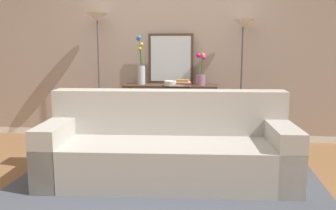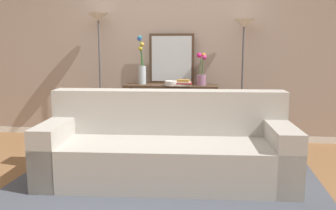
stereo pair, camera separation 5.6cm
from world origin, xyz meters
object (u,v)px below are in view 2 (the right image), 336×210
(wall_mirror, at_px, (172,59))
(vase_short_flowers, at_px, (202,74))
(vase_tall_flowers, at_px, (142,68))
(console_table, at_px, (171,103))
(book_stack, at_px, (184,83))
(book_row_under_console, at_px, (152,138))
(floor_lamp_right, at_px, (243,47))
(floor_lamp_left, at_px, (99,41))
(fruit_bowl, at_px, (172,83))
(couch, at_px, (167,149))

(wall_mirror, xyz_separation_m, vase_short_flowers, (0.43, -0.16, -0.19))
(vase_tall_flowers, xyz_separation_m, vase_short_flowers, (0.83, -0.03, -0.06))
(console_table, relative_size, book_stack, 5.53)
(wall_mirror, xyz_separation_m, book_row_under_console, (-0.25, -0.15, -1.10))
(console_table, relative_size, vase_short_flowers, 2.92)
(floor_lamp_right, height_order, book_row_under_console, floor_lamp_right)
(floor_lamp_left, height_order, book_row_under_console, floor_lamp_left)
(vase_tall_flowers, xyz_separation_m, fruit_bowl, (0.44, -0.13, -0.19))
(floor_lamp_left, bearing_deg, book_row_under_console, -1.81)
(fruit_bowl, bearing_deg, floor_lamp_left, 172.42)
(vase_short_flowers, height_order, fruit_bowl, vase_short_flowers)
(wall_mirror, distance_m, book_row_under_console, 1.14)
(book_stack, bearing_deg, fruit_bowl, 176.03)
(floor_lamp_left, relative_size, wall_mirror, 2.56)
(wall_mirror, xyz_separation_m, book_stack, (0.20, -0.28, -0.31))
(couch, relative_size, floor_lamp_right, 1.49)
(couch, distance_m, book_row_under_console, 1.49)
(floor_lamp_right, bearing_deg, couch, -119.54)
(console_table, height_order, vase_tall_flowers, vase_tall_flowers)
(wall_mirror, distance_m, vase_tall_flowers, 0.44)
(couch, bearing_deg, wall_mirror, 95.83)
(wall_mirror, distance_m, fruit_bowl, 0.42)
(couch, height_order, book_stack, book_stack)
(floor_lamp_right, xyz_separation_m, fruit_bowl, (-0.93, -0.14, -0.48))
(vase_tall_flowers, height_order, vase_short_flowers, vase_tall_flowers)
(fruit_bowl, height_order, book_row_under_console, fruit_bowl)
(vase_tall_flowers, bearing_deg, floor_lamp_right, 0.18)
(couch, bearing_deg, book_row_under_console, 106.27)
(floor_lamp_left, xyz_separation_m, floor_lamp_right, (1.97, 0.00, -0.08))
(console_table, distance_m, floor_lamp_right, 1.22)
(floor_lamp_right, bearing_deg, book_row_under_console, -178.89)
(floor_lamp_left, height_order, floor_lamp_right, floor_lamp_left)
(console_table, xyz_separation_m, book_stack, (0.18, -0.13, 0.29))
(couch, distance_m, vase_short_flowers, 1.57)
(console_table, relative_size, fruit_bowl, 6.37)
(console_table, distance_m, book_stack, 0.36)
(couch, xyz_separation_m, wall_mirror, (-0.16, 1.56, 0.85))
(console_table, relative_size, floor_lamp_left, 0.71)
(couch, height_order, book_row_under_console, couch)
(book_stack, bearing_deg, vase_short_flowers, 27.01)
(console_table, bearing_deg, wall_mirror, 96.24)
(floor_lamp_right, distance_m, wall_mirror, 0.99)
(couch, xyz_separation_m, vase_tall_flowers, (-0.56, 1.43, 0.72))
(console_table, xyz_separation_m, floor_lamp_left, (-1.02, 0.02, 0.84))
(vase_short_flowers, distance_m, book_stack, 0.29)
(console_table, height_order, vase_short_flowers, vase_short_flowers)
(console_table, relative_size, wall_mirror, 1.83)
(floor_lamp_right, relative_size, fruit_bowl, 8.45)
(book_stack, distance_m, book_row_under_console, 0.92)
(console_table, bearing_deg, fruit_bowl, -77.32)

